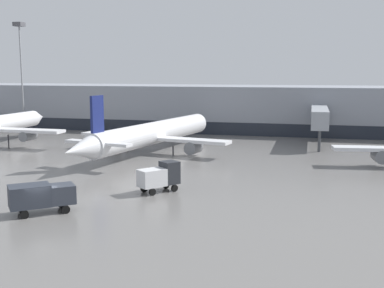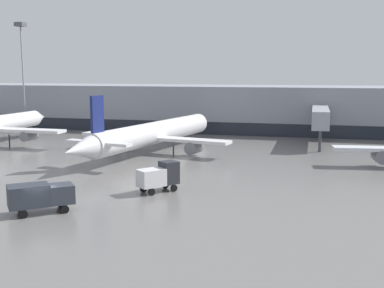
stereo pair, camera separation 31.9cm
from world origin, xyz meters
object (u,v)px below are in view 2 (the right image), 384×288
(parked_jet_1, at_px, (153,134))
(service_truck_1, at_px, (159,176))
(apron_light_mast_2, at_px, (22,47))
(service_truck_2, at_px, (40,195))

(parked_jet_1, relative_size, service_truck_1, 8.90)
(parked_jet_1, distance_m, apron_light_mast_2, 41.74)
(parked_jet_1, bearing_deg, service_truck_2, -166.97)
(service_truck_1, height_order, apron_light_mast_2, apron_light_mast_2)
(parked_jet_1, bearing_deg, service_truck_1, -147.69)
(parked_jet_1, height_order, service_truck_2, parked_jet_1)
(parked_jet_1, xyz_separation_m, service_truck_1, (8.11, -21.85, -1.21))
(service_truck_1, bearing_deg, apron_light_mast_2, 85.16)
(parked_jet_1, relative_size, apron_light_mast_2, 1.78)
(service_truck_1, xyz_separation_m, service_truck_2, (-7.52, -9.41, -0.08))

